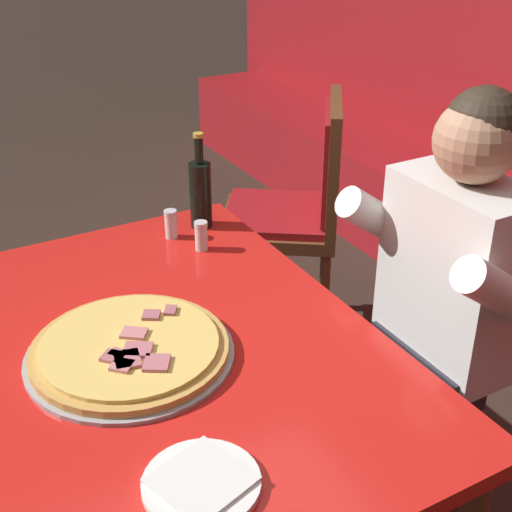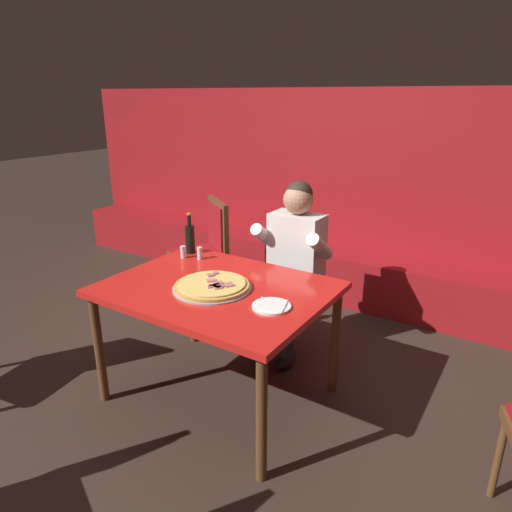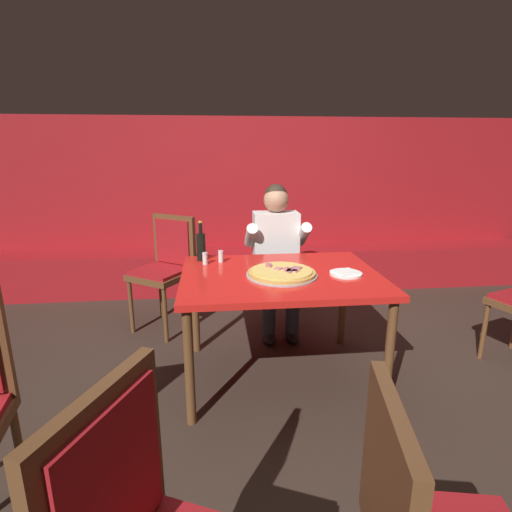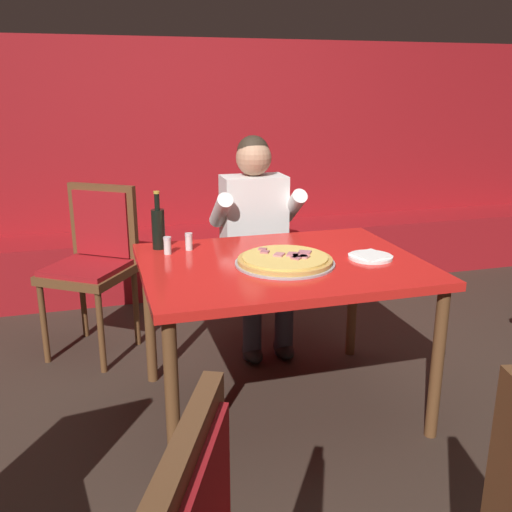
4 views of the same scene
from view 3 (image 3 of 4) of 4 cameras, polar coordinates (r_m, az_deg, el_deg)
ground_plane at (r=2.96m, az=3.27°, el=-16.71°), size 24.00×24.00×0.00m
booth_wall_panel at (r=4.72m, az=-0.88°, el=7.73°), size 6.80×0.16×1.90m
booth_bench at (r=4.56m, az=-0.47°, el=-1.81°), size 6.46×0.48×0.46m
main_dining_table at (r=2.66m, az=3.49°, el=-4.07°), size 1.30×0.99×0.76m
pizza at (r=2.59m, az=3.65°, el=-2.42°), size 0.46×0.46×0.05m
plate_white_paper at (r=2.67m, az=12.72°, el=-2.43°), size 0.21×0.21×0.02m
beer_bottle at (r=2.94m, az=-7.85°, el=1.47°), size 0.07×0.07×0.29m
shaker_parmesan at (r=2.85m, az=-7.29°, el=-0.44°), size 0.04×0.04×0.09m
shaker_red_pepper_flakes at (r=2.89m, az=-5.05°, el=-0.14°), size 0.04×0.04×0.09m
diner_seated_blue_shirt at (r=3.37m, az=3.02°, el=0.42°), size 0.53×0.53×1.27m
dining_chair_far_right at (r=3.57m, az=-12.67°, el=-0.97°), size 0.61×0.61×0.99m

